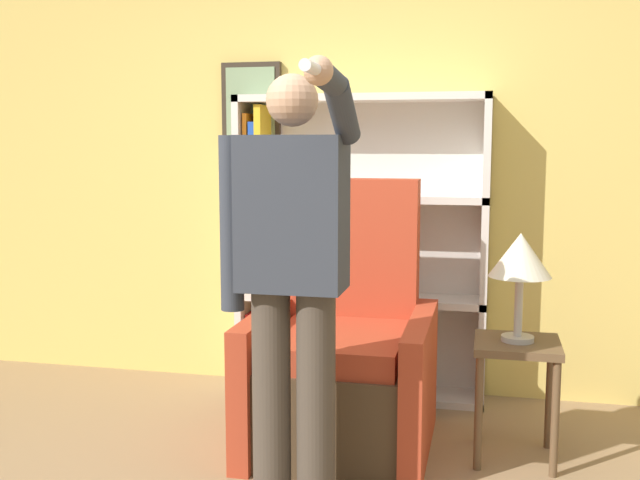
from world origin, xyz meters
TOP-DOWN VIEW (x-y plane):
  - wall_back at (-0.00, 2.03)m, footprint 8.00×0.11m
  - bookcase at (0.04, 1.87)m, footprint 1.42×0.28m
  - armchair at (0.19, 1.17)m, footprint 0.85×0.90m
  - person_standing at (0.14, 0.37)m, footprint 0.54×0.78m
  - side_table at (1.00, 1.13)m, footprint 0.38×0.38m
  - table_lamp at (1.00, 1.13)m, footprint 0.28×0.28m

SIDE VIEW (x-z plane):
  - armchair at x=0.19m, z-range -0.25..1.02m
  - side_table at x=1.00m, z-range 0.17..0.72m
  - bookcase at x=0.04m, z-range -0.01..1.72m
  - table_lamp at x=1.00m, z-range 0.69..1.19m
  - person_standing at x=0.14m, z-range 0.11..1.83m
  - wall_back at x=0.00m, z-range 0.00..2.80m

